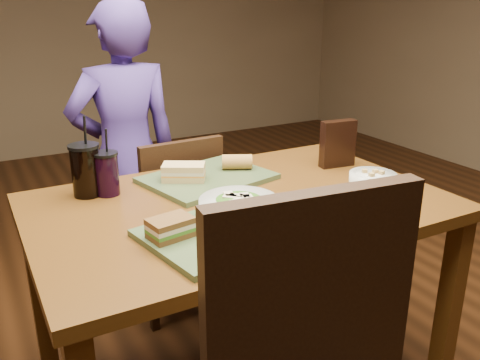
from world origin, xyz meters
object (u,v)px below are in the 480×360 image
baguette_near (290,228)px  baguette_far (237,162)px  sandwich_far (184,172)px  cup_cola (86,170)px  cup_berry (107,173)px  diner (126,156)px  tray_far (208,178)px  salad_bowl (239,208)px  dining_table (240,226)px  soup_bowl (373,182)px  tray_near (224,231)px  sandwich_near (171,228)px  chip_bag (338,144)px  chair_far (177,219)px

baguette_near → baguette_far: 0.61m
sandwich_far → cup_cola: 0.32m
sandwich_far → cup_berry: size_ratio=0.74×
baguette_near → cup_berry: (-0.31, 0.60, 0.02)m
diner → tray_far: 0.65m
salad_bowl → dining_table: bearing=60.5°
dining_table → cup_berry: 0.47m
cup_berry → baguette_near: bearing=-62.4°
baguette_near → salad_bowl: bearing=108.8°
tray_far → salad_bowl: 0.41m
dining_table → soup_bowl: soup_bowl is taller
salad_bowl → baguette_near: (0.06, -0.17, -0.00)m
tray_near → tray_far: size_ratio=1.00×
soup_bowl → sandwich_far: bearing=145.0°
tray_near → soup_bowl: soup_bowl is taller
soup_bowl → baguette_far: 0.49m
salad_bowl → baguette_far: 0.47m
soup_bowl → sandwich_near: 0.73m
sandwich_far → baguette_far: bearing=5.0°
sandwich_near → chip_bag: 0.87m
cup_berry → chair_far: bearing=41.6°
tray_far → cup_cola: 0.42m
chair_far → diner: bearing=113.9°
diner → baguette_far: 0.67m
baguette_near → tray_far: bearing=86.8°
soup_bowl → cup_berry: bearing=152.7°
sandwich_near → tray_far: bearing=53.6°
diner → sandwich_near: diner is taller
sandwich_near → chip_bag: bearing=21.3°
salad_bowl → chip_bag: size_ratio=1.26×
tray_far → baguette_near: 0.57m
tray_far → soup_bowl: (0.43, -0.37, 0.03)m
baguette_near → chip_bag: size_ratio=0.75×
tray_near → baguette_near: bearing=-51.0°
baguette_near → sandwich_near: bearing=148.1°
dining_table → sandwich_near: size_ratio=10.38×
dining_table → cup_cola: bearing=145.6°
chair_far → salad_bowl: salad_bowl is taller
tray_far → cup_berry: size_ratio=1.88×
soup_bowl → cup_cola: cup_cola is taller
salad_bowl → sandwich_far: 0.40m
soup_bowl → sandwich_near: size_ratio=1.92×
salad_bowl → soup_bowl: 0.52m
sandwich_near → baguette_far: (0.43, 0.42, 0.00)m
tray_near → cup_berry: 0.50m
sandwich_far → dining_table: bearing=-66.0°
dining_table → tray_near: tray_near is taller
cup_cola → dining_table: bearing=-34.4°
tray_near → baguette_near: size_ratio=3.11×
dining_table → tray_near: 0.27m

